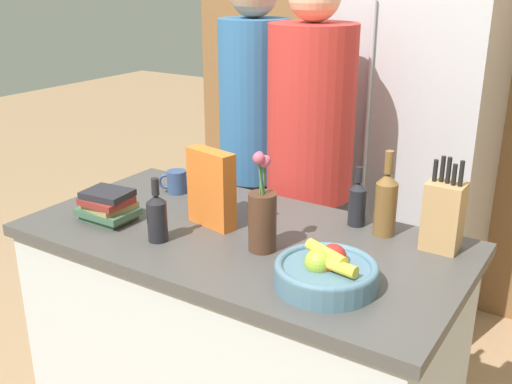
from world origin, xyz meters
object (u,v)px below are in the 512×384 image
object	(u,v)px
cereal_box	(211,188)
bottle_vinegar	(157,216)
refrigerator	(402,136)
bottle_oil	(386,202)
fruit_bowl	(326,271)
coffee_mug	(176,182)
person_in_blue	(310,163)
knife_block	(443,215)
bottle_wine	(357,202)
book_stack	(108,206)
flower_vase	(262,216)
person_at_sink	(254,144)

from	to	relation	value
cereal_box	bottle_vinegar	size ratio (longest dim) A/B	1.25
refrigerator	bottle_oil	bearing A→B (deg)	-73.39
bottle_oil	refrigerator	bearing A→B (deg)	106.61
fruit_bowl	coffee_mug	size ratio (longest dim) A/B	2.80
bottle_oil	person_in_blue	distance (m)	0.61
bottle_oil	coffee_mug	bearing A→B (deg)	-175.91
coffee_mug	bottle_vinegar	size ratio (longest dim) A/B	0.48
person_in_blue	bottle_vinegar	bearing A→B (deg)	-105.85
knife_block	bottle_wine	size ratio (longest dim) A/B	1.44
fruit_bowl	knife_block	distance (m)	0.46
refrigerator	book_stack	distance (m)	1.52
bottle_vinegar	cereal_box	bearing A→B (deg)	69.91
bottle_wine	bottle_vinegar	bearing A→B (deg)	-136.38
flower_vase	knife_block	bearing A→B (deg)	33.45
bottle_wine	person_in_blue	distance (m)	0.51
refrigerator	cereal_box	xyz separation A→B (m)	(-0.23, -1.25, 0.06)
flower_vase	bottle_wine	distance (m)	0.39
cereal_box	person_in_blue	xyz separation A→B (m)	(0.05, 0.62, -0.06)
bottle_vinegar	person_at_sink	bearing A→B (deg)	102.98
bottle_oil	person_at_sink	bearing A→B (deg)	150.70
knife_block	flower_vase	xyz separation A→B (m)	(-0.47, -0.31, -0.00)
person_in_blue	person_at_sink	bearing A→B (deg)	159.27
cereal_box	person_at_sink	world-z (taller)	person_at_sink
flower_vase	person_at_sink	distance (m)	0.94
book_stack	person_at_sink	distance (m)	0.86
fruit_bowl	knife_block	bearing A→B (deg)	64.32
refrigerator	bottle_vinegar	bearing A→B (deg)	-101.82
flower_vase	bottle_oil	distance (m)	0.42
refrigerator	person_in_blue	bearing A→B (deg)	-105.99
coffee_mug	bottle_oil	distance (m)	0.85
person_in_blue	knife_block	bearing A→B (deg)	-37.14
book_stack	person_at_sink	xyz separation A→B (m)	(0.05, 0.86, 0.03)
coffee_mug	book_stack	world-z (taller)	book_stack
person_at_sink	person_in_blue	world-z (taller)	same
fruit_bowl	person_in_blue	bearing A→B (deg)	120.74
coffee_mug	bottle_wine	bearing A→B (deg)	6.68
flower_vase	refrigerator	bearing A→B (deg)	90.90
flower_vase	bottle_oil	bearing A→B (deg)	48.95
bottle_vinegar	flower_vase	bearing A→B (deg)	20.92
bottle_oil	person_at_sink	xyz separation A→B (m)	(-0.81, 0.45, -0.03)
bottle_wine	person_in_blue	size ratio (longest dim) A/B	0.12
cereal_box	refrigerator	bearing A→B (deg)	79.55
knife_block	cereal_box	distance (m)	0.76
fruit_bowl	book_stack	distance (m)	0.86
flower_vase	bottle_oil	xyz separation A→B (m)	(0.28, 0.32, 0.00)
bottle_wine	book_stack	bearing A→B (deg)	-150.03
knife_block	coffee_mug	distance (m)	1.04
cereal_box	bottle_vinegar	bearing A→B (deg)	-110.09
person_in_blue	refrigerator	bearing A→B (deg)	66.69
fruit_bowl	bottle_vinegar	world-z (taller)	bottle_vinegar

